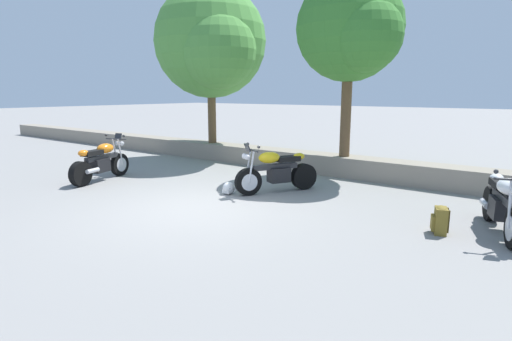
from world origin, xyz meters
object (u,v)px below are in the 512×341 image
Objects in this scene: motorcycle_white_far_right at (504,205)px; leafy_tree_mid_left at (353,30)px; rider_backpack at (440,219)px; motorcycle_orange_near_left at (102,162)px; leafy_tree_far_left at (212,44)px; motorcycle_yellow_centre at (276,172)px; rider_helmet at (228,188)px.

motorcycle_white_far_right is 5.88m from leafy_tree_mid_left.
leafy_tree_mid_left is (-3.17, 3.33, 3.63)m from rider_backpack.
motorcycle_orange_near_left is 5.49m from leafy_tree_far_left.
motorcycle_orange_near_left is 8.20m from rider_backpack.
leafy_tree_mid_left is at bearing -0.42° from leafy_tree_far_left.
motorcycle_white_far_right is at bearing -1.26° from motorcycle_yellow_centre.
motorcycle_orange_near_left is at bearing -173.32° from rider_backpack.
rider_backpack is 4.51m from rider_helmet.
motorcycle_white_far_right is 7.14× the size of rider_helmet.
leafy_tree_far_left is 1.10× the size of leafy_tree_mid_left.
motorcycle_orange_near_left is 9.09m from motorcycle_white_far_right.
motorcycle_orange_near_left reaches higher than rider_backpack.
leafy_tree_far_left is 4.97m from leafy_tree_mid_left.
motorcycle_yellow_centre is 3.82m from rider_backpack.
rider_backpack is at bearing -22.51° from leafy_tree_far_left.
rider_backpack is (-0.81, -0.62, -0.24)m from motorcycle_white_far_right.
motorcycle_yellow_centre is 4.31m from leafy_tree_mid_left.
motorcycle_yellow_centre is 4.55m from motorcycle_white_far_right.
leafy_tree_mid_left reaches higher than rider_helmet.
leafy_tree_far_left is at bearing 157.49° from rider_backpack.
motorcycle_orange_near_left is 3.76m from rider_helmet.
motorcycle_yellow_centre is at bearing 46.23° from rider_helmet.
leafy_tree_mid_left reaches higher than motorcycle_yellow_centre.
leafy_tree_far_left is (-4.39, 2.65, 3.39)m from motorcycle_yellow_centre.
leafy_tree_mid_left is (4.97, -0.04, -0.01)m from leafy_tree_far_left.
motorcycle_yellow_centre is 1.16m from rider_helmet.
motorcycle_white_far_right is 1.05m from rider_backpack.
leafy_tree_far_left reaches higher than motorcycle_white_far_right.
motorcycle_white_far_right is at bearing 9.96° from motorcycle_orange_near_left.
motorcycle_white_far_right reaches higher than rider_backpack.
rider_backpack is at bearing -46.49° from leafy_tree_mid_left.
leafy_tree_far_left reaches higher than motorcycle_yellow_centre.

